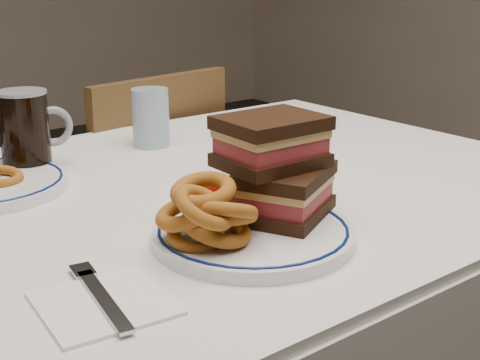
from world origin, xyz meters
TOP-DOWN VIEW (x-y plane):
  - dining_table at (0.00, 0.00)m, footprint 1.27×0.87m
  - chair_far at (0.23, 0.57)m, footprint 0.45×0.45m
  - main_plate at (-0.04, -0.22)m, footprint 0.26×0.26m
  - reuben_sandwich at (0.01, -0.20)m, footprint 0.16×0.15m
  - onion_rings_main at (-0.11, -0.22)m, footprint 0.12×0.12m
  - ketchup_ramekin at (-0.04, -0.14)m, footprint 0.05×0.05m
  - beer_mug at (-0.15, 0.24)m, footprint 0.12×0.08m
  - water_glass at (0.10, 0.26)m, footprint 0.07×0.07m
  - napkin_fork at (-0.27, -0.25)m, footprint 0.14×0.17m

SIDE VIEW (x-z plane):
  - chair_far at x=0.23m, z-range 0.04..0.88m
  - dining_table at x=0.00m, z-range 0.27..1.02m
  - napkin_fork at x=-0.27m, z-range 0.75..0.76m
  - main_plate at x=-0.04m, z-range 0.75..0.77m
  - ketchup_ramekin at x=-0.04m, z-range 0.77..0.80m
  - onion_rings_main at x=-0.11m, z-range 0.76..0.85m
  - water_glass at x=0.10m, z-range 0.75..0.86m
  - beer_mug at x=-0.15m, z-range 0.75..0.89m
  - reuben_sandwich at x=0.01m, z-range 0.77..0.90m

